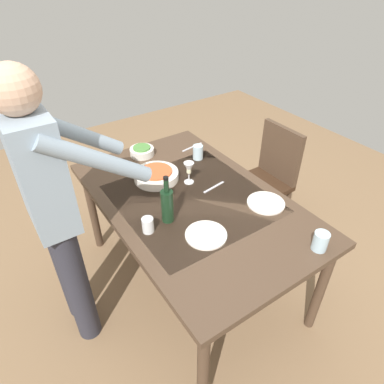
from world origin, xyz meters
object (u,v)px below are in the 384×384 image
at_px(dining_table, 192,207).
at_px(dinner_plate_far, 206,235).
at_px(person_server, 54,207).
at_px(side_bowl_salad, 142,151).
at_px(chair_near, 269,174).
at_px(serving_bowl_pasta, 156,175).
at_px(dinner_plate_near, 266,203).
at_px(wine_glass_left, 189,169).
at_px(water_cup_far_left, 148,225).
at_px(water_cup_near_left, 198,152).
at_px(wine_bottle, 167,205).
at_px(water_cup_near_right, 320,241).

height_order(dining_table, dinner_plate_far, dinner_plate_far).
distance_m(person_server, side_bowl_salad, 0.95).
xyz_separation_m(chair_near, serving_bowl_pasta, (0.13, 0.97, 0.27)).
height_order(dinner_plate_near, dinner_plate_far, same).
xyz_separation_m(dining_table, wine_glass_left, (0.16, -0.08, 0.17)).
bearing_deg(dinner_plate_far, wine_glass_left, -23.37).
xyz_separation_m(person_server, water_cup_far_left, (-0.24, -0.40, -0.15)).
xyz_separation_m(side_bowl_salad, dinner_plate_near, (-0.96, -0.35, -0.03)).
xyz_separation_m(wine_glass_left, dinner_plate_near, (-0.46, -0.26, -0.10)).
bearing_deg(water_cup_far_left, dinner_plate_far, -130.79).
bearing_deg(side_bowl_salad, water_cup_near_left, -131.25).
height_order(dining_table, wine_glass_left, wine_glass_left).
bearing_deg(dinner_plate_near, serving_bowl_pasta, 34.57).
distance_m(dinner_plate_near, dinner_plate_far, 0.47).
bearing_deg(water_cup_near_left, dinner_plate_far, 148.27).
bearing_deg(person_server, side_bowl_salad, -54.93).
distance_m(wine_bottle, water_cup_near_left, 0.72).
distance_m(person_server, dinner_plate_far, 0.81).
relative_size(water_cup_near_right, serving_bowl_pasta, 0.35).
bearing_deg(water_cup_near_left, chair_near, -108.84).
bearing_deg(side_bowl_salad, water_cup_near_right, -167.39).
xyz_separation_m(dining_table, side_bowl_salad, (0.66, 0.01, 0.10)).
bearing_deg(dinner_plate_far, water_cup_near_left, -31.73).
distance_m(dining_table, water_cup_far_left, 0.40).
relative_size(water_cup_near_right, side_bowl_salad, 0.59).
height_order(person_server, wine_glass_left, person_server).
height_order(dining_table, serving_bowl_pasta, serving_bowl_pasta).
height_order(dining_table, person_server, person_server).
xyz_separation_m(serving_bowl_pasta, side_bowl_salad, (0.35, -0.07, 0.00)).
relative_size(wine_glass_left, serving_bowl_pasta, 0.50).
bearing_deg(wine_glass_left, dining_table, 152.47).
bearing_deg(water_cup_far_left, water_cup_near_left, -53.82).
bearing_deg(chair_near, water_cup_far_left, 103.38).
distance_m(water_cup_near_right, water_cup_far_left, 0.91).
height_order(water_cup_near_right, water_cup_far_left, water_cup_near_right).
xyz_separation_m(water_cup_far_left, dinner_plate_near, (-0.18, -0.71, -0.04)).
relative_size(person_server, water_cup_near_right, 15.93).
height_order(water_cup_near_left, water_cup_near_right, same).
xyz_separation_m(person_server, dinner_plate_near, (-0.42, -1.11, -0.19)).
distance_m(dining_table, side_bowl_salad, 0.67).
xyz_separation_m(wine_glass_left, water_cup_near_right, (-0.89, -0.22, -0.05)).
bearing_deg(serving_bowl_pasta, side_bowl_salad, -11.64).
relative_size(person_server, dinner_plate_near, 7.34).
distance_m(chair_near, water_cup_near_right, 1.12).
relative_size(water_cup_far_left, dinner_plate_near, 0.39).
bearing_deg(water_cup_near_right, dinner_plate_far, 46.60).
relative_size(chair_near, side_bowl_salad, 5.06).
xyz_separation_m(wine_bottle, side_bowl_salad, (0.75, -0.22, -0.08)).
height_order(dining_table, chair_near, chair_near).
bearing_deg(chair_near, dinner_plate_far, 116.60).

